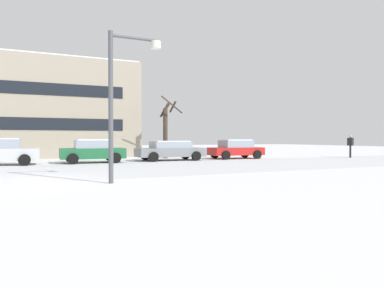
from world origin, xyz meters
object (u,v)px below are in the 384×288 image
Objects in this scene: parked_car_gray at (170,150)px; parked_car_red at (236,149)px; street_lamp at (121,89)px; pedestrian_crossing at (350,144)px; parked_car_green at (93,151)px.

parked_car_gray is 1.15× the size of parked_car_red.
parked_car_gray is at bearing 60.55° from street_lamp.
parked_car_red is 9.31m from pedestrian_crossing.
street_lamp is 15.84m from parked_car_red.
parked_car_green is 5.21m from parked_car_gray.
street_lamp is at bearing -157.72° from pedestrian_crossing.
parked_car_red is 2.30× the size of pedestrian_crossing.
parked_car_red is at bearing 43.70° from street_lamp.
parked_car_green is 0.83× the size of parked_car_gray.
street_lamp is at bearing -119.45° from parked_car_gray.
street_lamp is at bearing -136.30° from parked_car_red.
pedestrian_crossing reaches higher than parked_car_green.
parked_car_gray is (5.21, 0.15, -0.04)m from parked_car_green.
parked_car_gray is 14.39m from pedestrian_crossing.
parked_car_red is at bearing 164.36° from pedestrian_crossing.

